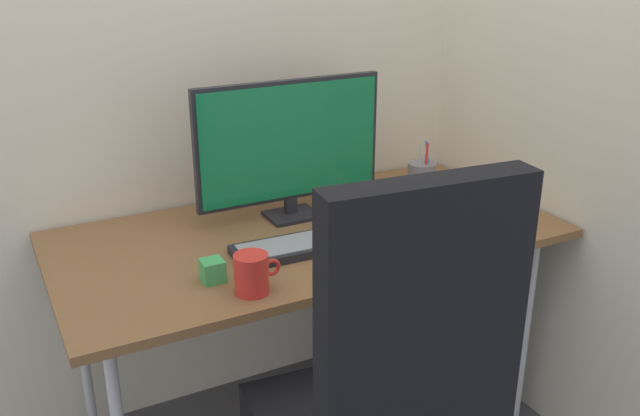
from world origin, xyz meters
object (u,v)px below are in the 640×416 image
filing_cabinet (427,312)px  mouse (403,227)px  office_chair (383,414)px  keyboard (306,245)px  monitor (290,144)px  desk_clamp_accessory (213,271)px  notebook (449,220)px  pen_holder (421,177)px  coffee_mug (252,274)px

filing_cabinet → mouse: bearing=-143.8°
office_chair → keyboard: bearing=80.1°
monitor → desk_clamp_accessory: 0.52m
filing_cabinet → desk_clamp_accessory: (-0.86, -0.22, 0.46)m
keyboard → notebook: keyboard is taller
pen_holder → desk_clamp_accessory: (-0.87, -0.31, -0.02)m
office_chair → coffee_mug: (-0.13, 0.41, 0.19)m
filing_cabinet → monitor: bearing=169.6°
coffee_mug → desk_clamp_accessory: 0.13m
monitor → coffee_mug: size_ratio=4.98×
coffee_mug → desk_clamp_accessory: (-0.07, 0.10, -0.02)m
pen_holder → notebook: size_ratio=0.86×
mouse → notebook: size_ratio=0.40×
monitor → pen_holder: bearing=0.1°
coffee_mug → notebook: bearing=11.0°
office_chair → mouse: 0.70m
notebook → coffee_mug: size_ratio=1.72×
office_chair → coffee_mug: office_chair is taller
desk_clamp_accessory → filing_cabinet: bearing=14.4°
keyboard → coffee_mug: size_ratio=3.48×
pen_holder → notebook: bearing=-108.1°
mouse → desk_clamp_accessory: (-0.61, -0.04, 0.01)m
filing_cabinet → pen_holder: size_ratio=3.41×
office_chair → notebook: bearing=43.2°
office_chair → keyboard: office_chair is taller
mouse → keyboard: bearing=173.4°
filing_cabinet → keyboard: keyboard is taller
monitor → notebook: size_ratio=2.90×
pen_holder → coffee_mug: pen_holder is taller
keyboard → pen_holder: pen_holder is taller
coffee_mug → desk_clamp_accessory: size_ratio=2.08×
office_chair → notebook: 0.81m
notebook → keyboard: bearing=170.3°
keyboard → notebook: 0.48m
filing_cabinet → office_chair: bearing=-132.3°
mouse → desk_clamp_accessory: size_ratio=1.44×
keyboard → desk_clamp_accessory: size_ratio=7.26×
filing_cabinet → keyboard: 0.73m
coffee_mug → office_chair: bearing=-72.2°
notebook → pen_holder: bearing=65.8°
desk_clamp_accessory → pen_holder: bearing=19.7°
office_chair → mouse: (0.41, 0.55, 0.15)m
pen_holder → mouse: bearing=-133.2°
pen_holder → coffee_mug: (-0.80, -0.41, -0.00)m
keyboard → notebook: (0.48, -0.03, -0.00)m
monitor → pen_holder: monitor is taller
monitor → coffee_mug: monitor is taller
office_chair → desk_clamp_accessory: (-0.20, 0.51, 0.16)m
office_chair → notebook: office_chair is taller
monitor → desk_clamp_accessory: size_ratio=10.37×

